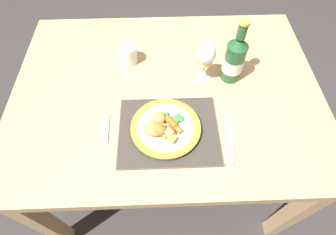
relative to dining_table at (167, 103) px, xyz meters
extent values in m
plane|color=#383333|center=(0.00, 0.00, -0.64)|extent=(6.00, 6.00, 0.00)
cube|color=tan|center=(0.00, 0.00, 0.08)|extent=(1.19, 0.89, 0.04)
cube|color=tan|center=(-0.54, -0.39, -0.29)|extent=(0.06, 0.06, 0.70)
cube|color=tan|center=(0.54, -0.39, -0.29)|extent=(0.06, 0.06, 0.70)
cube|color=tan|center=(-0.54, 0.39, -0.29)|extent=(0.06, 0.06, 0.70)
cube|color=tan|center=(0.54, 0.39, -0.29)|extent=(0.06, 0.06, 0.70)
cube|color=brown|center=(0.00, -0.20, 0.10)|extent=(0.34, 0.28, 0.01)
cube|color=#3C352E|center=(0.00, -0.20, 0.10)|extent=(0.34, 0.27, 0.00)
cylinder|color=white|center=(-0.01, -0.19, 0.11)|extent=(0.20, 0.20, 0.01)
cylinder|color=olive|center=(-0.01, -0.19, 0.12)|extent=(0.24, 0.24, 0.01)
cylinder|color=white|center=(-0.01, -0.19, 0.12)|extent=(0.19, 0.19, 0.00)
ellipsoid|color=#A87033|center=(-0.04, -0.22, 0.14)|extent=(0.07, 0.07, 0.04)
ellipsoid|color=tan|center=(-0.03, -0.17, 0.14)|extent=(0.06, 0.07, 0.03)
ellipsoid|color=tan|center=(-0.05, -0.21, 0.14)|extent=(0.08, 0.07, 0.04)
cube|color=#4CA84C|center=(0.02, -0.19, 0.13)|extent=(0.01, 0.02, 0.01)
cube|color=#4CA84C|center=(0.01, -0.17, 0.13)|extent=(0.02, 0.03, 0.01)
cube|color=#338438|center=(0.03, -0.17, 0.13)|extent=(0.02, 0.02, 0.01)
cube|color=#338438|center=(0.04, -0.17, 0.13)|extent=(0.03, 0.02, 0.01)
cube|color=#4CA84C|center=(0.02, -0.17, 0.13)|extent=(0.03, 0.02, 0.01)
cube|color=#4CA84C|center=(0.04, -0.17, 0.13)|extent=(0.03, 0.02, 0.01)
cube|color=green|center=(-0.01, -0.16, 0.13)|extent=(0.02, 0.03, 0.01)
cube|color=#4CA84C|center=(0.03, -0.18, 0.13)|extent=(0.02, 0.03, 0.01)
cube|color=#338438|center=(0.04, -0.16, 0.13)|extent=(0.03, 0.03, 0.01)
cube|color=green|center=(0.03, -0.17, 0.13)|extent=(0.02, 0.03, 0.01)
cylinder|color=orange|center=(0.03, -0.21, 0.13)|extent=(0.04, 0.04, 0.02)
cylinder|color=#CC5119|center=(0.01, -0.22, 0.13)|extent=(0.03, 0.04, 0.02)
cylinder|color=orange|center=(0.01, -0.19, 0.13)|extent=(0.05, 0.05, 0.02)
cube|color=silver|center=(-0.21, -0.20, 0.10)|extent=(0.02, 0.08, 0.01)
cube|color=silver|center=(-0.21, -0.15, 0.10)|extent=(0.01, 0.02, 0.01)
cube|color=silver|center=(-0.21, -0.13, 0.10)|extent=(0.00, 0.02, 0.00)
cube|color=silver|center=(-0.21, -0.13, 0.10)|extent=(0.00, 0.02, 0.00)
cube|color=silver|center=(-0.22, -0.13, 0.10)|extent=(0.00, 0.02, 0.00)
cube|color=silver|center=(-0.22, -0.13, 0.10)|extent=(0.00, 0.02, 0.00)
cube|color=silver|center=(0.21, -0.20, 0.10)|extent=(0.03, 0.12, 0.00)
cube|color=#B2B2B7|center=(0.20, -0.30, 0.10)|extent=(0.02, 0.07, 0.01)
cylinder|color=silver|center=(0.14, 0.04, 0.10)|extent=(0.06, 0.06, 0.00)
cylinder|color=silver|center=(0.14, 0.04, 0.14)|extent=(0.01, 0.01, 0.08)
ellipsoid|color=silver|center=(0.14, 0.04, 0.22)|extent=(0.07, 0.07, 0.08)
cylinder|color=#EACC66|center=(0.14, 0.04, 0.20)|extent=(0.05, 0.05, 0.04)
cylinder|color=#23562D|center=(0.25, 0.05, 0.17)|extent=(0.08, 0.08, 0.16)
cone|color=#23562D|center=(0.25, 0.05, 0.27)|extent=(0.08, 0.08, 0.03)
cylinder|color=#23562D|center=(0.25, 0.05, 0.32)|extent=(0.03, 0.03, 0.06)
cylinder|color=#BFB74C|center=(0.25, 0.05, 0.35)|extent=(0.04, 0.04, 0.01)
cylinder|color=white|center=(0.25, 0.05, 0.17)|extent=(0.08, 0.08, 0.06)
cube|color=#E5BC66|center=(0.00, -0.23, 0.14)|extent=(0.04, 0.04, 0.03)
cube|color=gold|center=(-0.01, -0.23, 0.13)|extent=(0.03, 0.03, 0.02)
cube|color=gold|center=(0.01, -0.25, 0.13)|extent=(0.03, 0.03, 0.02)
cube|color=#DBB256|center=(-0.03, -0.21, 0.13)|extent=(0.03, 0.03, 0.03)
cylinder|color=white|center=(-0.15, 0.15, 0.13)|extent=(0.07, 0.07, 0.08)
cylinder|color=gray|center=(-0.15, 0.15, 0.17)|extent=(0.06, 0.06, 0.01)
camera|label=1|loc=(-0.02, -0.66, 0.87)|focal=28.00mm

